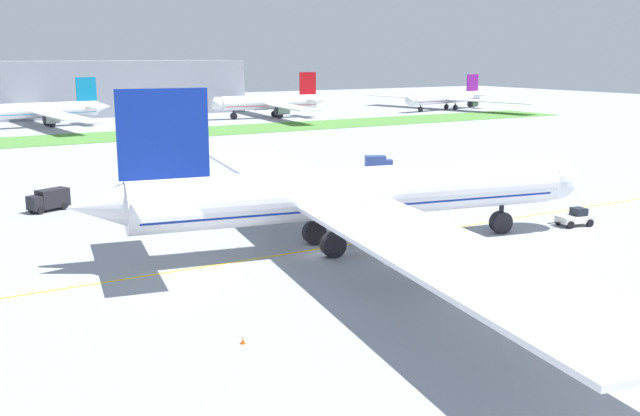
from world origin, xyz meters
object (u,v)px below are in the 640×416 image
at_px(parked_airliner_far_right, 271,103).
at_px(parked_airliner_far_outer, 447,98).
at_px(pushback_tug, 575,218).
at_px(service_truck_catering_van, 49,199).
at_px(airliner_foreground, 349,194).
at_px(service_truck_fuel_bowser, 149,179).
at_px(ground_crew_marshaller_front, 620,315).
at_px(parked_airliner_far_centre, 41,111).
at_px(traffic_cone_near_nose, 243,340).
at_px(service_truck_baggage_loader, 378,164).
at_px(ground_crew_wingwalker_port, 442,228).

distance_m(parked_airliner_far_right, parked_airliner_far_outer, 71.83).
bearing_deg(pushback_tug, parked_airliner_far_right, 75.93).
relative_size(service_truck_catering_van, parked_airliner_far_outer, 0.08).
relative_size(airliner_foreground, service_truck_catering_van, 15.90).
relative_size(airliner_foreground, parked_airliner_far_right, 1.47).
xyz_separation_m(airliner_foreground, service_truck_fuel_bowser, (-6.82, 45.28, -4.33)).
height_order(ground_crew_marshaller_front, parked_airliner_far_outer, parked_airliner_far_outer).
relative_size(parked_airliner_far_centre, parked_airliner_far_outer, 0.86).
distance_m(airliner_foreground, ground_crew_marshaller_front, 30.73).
height_order(traffic_cone_near_nose, service_truck_catering_van, service_truck_catering_van).
height_order(pushback_tug, parked_airliner_far_outer, parked_airliner_far_outer).
xyz_separation_m(airliner_foreground, ground_crew_marshaller_front, (4.49, -30.04, -4.72)).
xyz_separation_m(pushback_tug, service_truck_baggage_loader, (3.06, 44.77, 0.63)).
bearing_deg(service_truck_baggage_loader, service_truck_catering_van, -176.48).
relative_size(airliner_foreground, service_truck_fuel_bowser, 16.93).
height_order(airliner_foreground, traffic_cone_near_nose, airliner_foreground).
relative_size(ground_crew_marshaller_front, service_truck_catering_van, 0.31).
bearing_deg(parked_airliner_far_outer, ground_crew_marshaller_front, -127.37).
height_order(service_truck_fuel_bowser, parked_airliner_far_outer, parked_airliner_far_outer).
distance_m(ground_crew_marshaller_front, parked_airliner_far_right, 188.67).
bearing_deg(airliner_foreground, service_truck_baggage_loader, 51.04).
height_order(parked_airliner_far_centre, parked_airliner_far_right, parked_airliner_far_right).
bearing_deg(parked_airliner_far_centre, pushback_tug, -79.17).
height_order(parked_airliner_far_centre, parked_airliner_far_outer, parked_airliner_far_centre).
bearing_deg(service_truck_catering_van, ground_crew_marshaller_front, -67.18).
height_order(pushback_tug, ground_crew_marshaller_front, pushback_tug).
bearing_deg(ground_crew_marshaller_front, airliner_foreground, 98.51).
relative_size(airliner_foreground, parked_airliner_far_centre, 1.45).
xyz_separation_m(ground_crew_marshaller_front, parked_airliner_far_centre, (-6.21, 184.43, 3.56)).
distance_m(pushback_tug, parked_airliner_far_centre, 162.66).
distance_m(service_truck_fuel_bowser, service_truck_catering_van, 18.90).
bearing_deg(service_truck_baggage_loader, parked_airliner_far_centre, 106.29).
relative_size(ground_crew_marshaller_front, service_truck_fuel_bowser, 0.33).
xyz_separation_m(pushback_tug, ground_crew_wingwalker_port, (-17.20, 3.96, 0.09)).
bearing_deg(airliner_foreground, parked_airliner_far_centre, 90.64).
height_order(airliner_foreground, parked_airliner_far_centre, airliner_foreground).
bearing_deg(parked_airliner_far_right, ground_crew_marshaller_front, -109.42).
height_order(service_truck_fuel_bowser, parked_airliner_far_centre, parked_airliner_far_centre).
bearing_deg(parked_airliner_far_right, service_truck_baggage_loader, -108.05).
xyz_separation_m(service_truck_baggage_loader, parked_airliner_far_right, (35.33, 108.42, 3.28)).
bearing_deg(parked_airliner_far_outer, traffic_cone_near_nose, -134.22).
relative_size(parked_airliner_far_centre, parked_airliner_far_right, 1.02).
bearing_deg(airliner_foreground, service_truck_catering_van, 122.90).
bearing_deg(traffic_cone_near_nose, service_truck_baggage_loader, 47.51).
xyz_separation_m(ground_crew_wingwalker_port, parked_airliner_far_right, (55.58, 149.24, 3.83)).
bearing_deg(parked_airliner_far_centre, service_truck_fuel_bowser, -92.68).
height_order(ground_crew_wingwalker_port, ground_crew_marshaller_front, ground_crew_marshaller_front).
relative_size(pushback_tug, ground_crew_wingwalker_port, 3.39).
height_order(pushback_tug, traffic_cone_near_nose, pushback_tug).
bearing_deg(airliner_foreground, parked_airliner_far_outer, 46.43).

